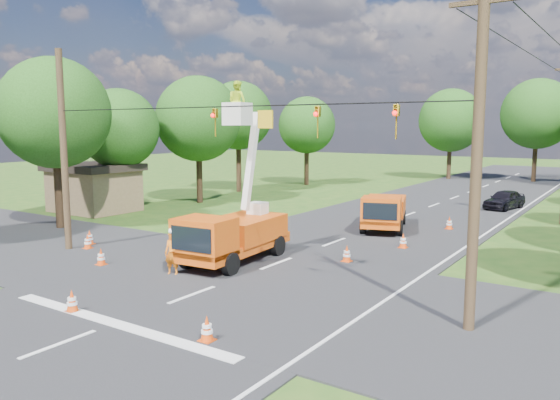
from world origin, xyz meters
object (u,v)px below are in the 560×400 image
Objects in this scene: traffic_cone_3 at (403,241)px; second_truck at (384,211)px; tree_left_d at (198,119)px; tree_left_e at (238,116)px; bucket_truck at (233,225)px; traffic_cone_4 at (101,257)px; traffic_cone_5 at (88,241)px; tree_left_c at (119,129)px; traffic_cone_7 at (449,223)px; distant_car at (504,199)px; tree_left_f at (307,125)px; shed at (94,187)px; ground_worker at (172,253)px; traffic_cone_0 at (72,301)px; traffic_cone_1 at (207,329)px; pole_left at (64,151)px; tree_far_a at (451,120)px; traffic_cone_6 at (90,237)px; pole_right_near at (477,146)px; traffic_cone_2 at (347,254)px; tree_left_b at (54,113)px; tree_far_b at (537,114)px.

second_truck is at bearing 124.34° from traffic_cone_3.
tree_left_e is (-1.80, 7.00, 0.37)m from tree_left_d.
traffic_cone_4 is (-4.16, -3.35, -1.22)m from bucket_truck.
tree_left_c is (-7.68, 8.48, 5.08)m from traffic_cone_5.
traffic_cone_3 and traffic_cone_7 have the same top height.
distant_car is 0.46× the size of tree_left_f.
tree_left_d is (3.00, 7.00, 4.50)m from shed.
ground_worker is 2.37× the size of traffic_cone_7.
traffic_cone_1 is (4.92, 0.56, 0.00)m from traffic_cone_0.
tree_left_e reaches higher than second_truck.
tree_left_f is at bearing 100.02° from pole_left.
traffic_cone_3 is at bearing 69.87° from traffic_cone_0.
tree_far_a reaches higher than ground_worker.
distant_car is 5.45× the size of traffic_cone_6.
ground_worker is at bearing -92.65° from distant_car.
ground_worker is 27.26m from tree_left_e.
traffic_cone_4 is at bearing -175.71° from pole_right_near.
tree_left_d is (1.50, 6.00, 0.69)m from tree_left_c.
second_truck is 15.07m from traffic_cone_4.
tree_left_e is at bearing -161.30° from distant_car.
tree_far_a is at bearing 99.54° from traffic_cone_1.
traffic_cone_7 is 0.09× the size of tree_left_c.
tree_left_e reaches higher than tree_left_f.
pole_right_near is at bearing -3.66° from traffic_cone_6.
traffic_cone_2 is 0.08× the size of pole_left.
bucket_truck is 17.30m from shed.
bucket_truck is 0.78× the size of tree_far_a.
tree_left_c is at bearing 179.25° from traffic_cone_3.
tree_left_d is (-17.21, 10.02, 5.77)m from traffic_cone_2.
tree_left_b is at bearing 149.04° from pole_left.
tree_left_d is at bearing 110.14° from pole_left.
distant_car is 26.29m from tree_left_c.
traffic_cone_3 is at bearing 89.15° from traffic_cone_1.
traffic_cone_2 is (4.63, 5.44, -0.48)m from ground_worker.
bucket_truck is 25.34m from tree_left_e.
pole_left is 23.26m from tree_left_e.
bucket_truck is at bearing -121.01° from second_truck.
tree_far_a is (-3.32, 40.73, 4.61)m from bucket_truck.
tree_far_a is at bearing 88.91° from traffic_cone_4.
tree_left_c reaches higher than traffic_cone_0.
traffic_cone_7 is (9.42, 15.67, 0.00)m from traffic_cone_4.
bucket_truck is 7.45m from traffic_cone_5.
tree_left_e reaches higher than tree_left_d.
tree_far_b is at bearing 90.33° from traffic_cone_3.
distant_car is 28.94m from tree_left_b.
tree_left_d is at bearing 147.45° from pole_right_near.
tree_left_b is 1.01× the size of tree_left_d.
traffic_cone_2 is at bearing -30.22° from tree_left_d.
traffic_cone_3 is 14.81m from traffic_cone_6.
traffic_cone_3 is at bearing -49.73° from tree_left_f.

